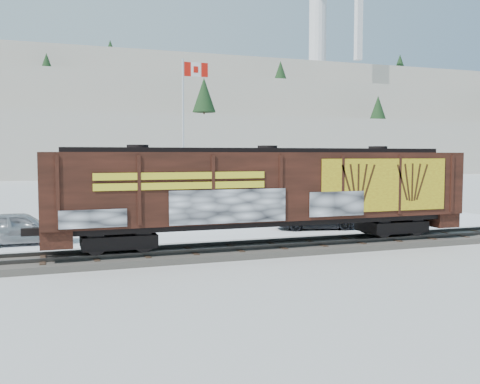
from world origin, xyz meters
name	(u,v)px	position (x,y,z in m)	size (l,w,h in m)	color
ground	(274,251)	(0.00, 0.00, 0.00)	(500.00, 500.00, 0.00)	white
rail_track	(274,248)	(0.00, 0.00, 0.15)	(50.00, 3.40, 0.43)	#59544C
parking_strip	(224,229)	(0.00, 7.50, 0.01)	(40.00, 8.00, 0.03)	white
hillside	(84,120)	(-0.05, 139.79, 14.37)	(360.00, 110.00, 93.00)	white
hopper_railcar	(267,189)	(-0.35, -0.01, 2.84)	(19.46, 3.06, 4.29)	black
flagpole	(185,159)	(-0.56, 14.92, 4.10)	(2.30, 0.90, 11.16)	silver
car_silver	(20,228)	(-11.10, 5.60, 0.85)	(1.93, 4.79, 1.63)	#AAACB1
car_white	(163,217)	(-3.53, 8.29, 0.80)	(1.63, 4.67, 1.54)	white
car_dark	(315,217)	(5.03, 5.63, 0.73)	(1.97, 4.85, 1.41)	black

